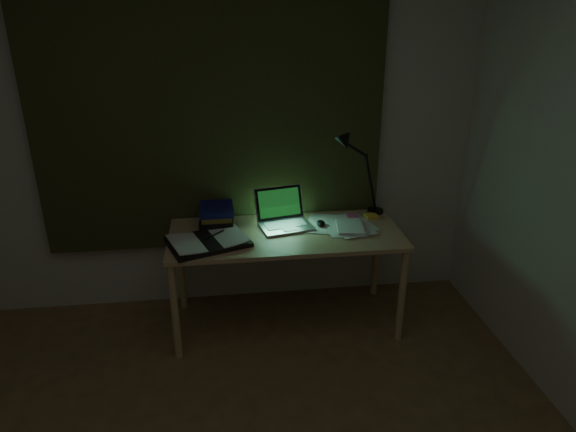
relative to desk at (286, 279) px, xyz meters
name	(u,v)px	position (x,y,z in m)	size (l,w,h in m)	color
wall_back	(211,127)	(-0.43, 0.40, 0.92)	(3.50, 0.00, 2.50)	beige
curtain	(209,96)	(-0.43, 0.36, 1.12)	(2.20, 0.06, 2.00)	#33361B
desk	(286,279)	(0.00, 0.00, 0.00)	(1.44, 0.63, 0.66)	tan
laptop	(286,211)	(0.02, 0.07, 0.44)	(0.32, 0.36, 0.23)	silver
open_textbook	(208,241)	(-0.48, -0.10, 0.35)	(0.45, 0.32, 0.04)	silver
book_stack	(216,216)	(-0.43, 0.17, 0.40)	(0.21, 0.25, 0.13)	silver
loose_papers	(341,226)	(0.36, 0.03, 0.34)	(0.37, 0.39, 0.02)	silver
mouse	(321,223)	(0.24, 0.08, 0.35)	(0.05, 0.09, 0.03)	black
sticky_yellow	(371,216)	(0.60, 0.17, 0.34)	(0.08, 0.08, 0.02)	yellow
sticky_pink	(352,216)	(0.47, 0.20, 0.34)	(0.07, 0.07, 0.01)	#E5598F
desk_lamp	(378,171)	(0.65, 0.25, 0.62)	(0.39, 0.30, 0.59)	black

